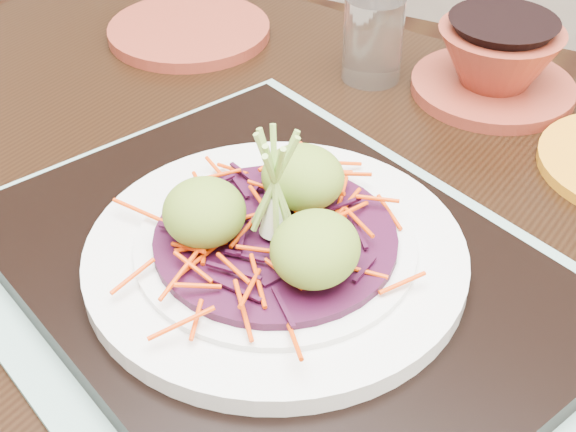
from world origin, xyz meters
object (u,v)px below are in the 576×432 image
at_px(white_plate, 276,253).
at_px(water_glass, 373,39).
at_px(serving_tray, 276,272).
at_px(terracotta_bowl_set, 496,65).
at_px(terracotta_side_plate, 189,31).
at_px(dining_table, 303,306).

xyz_separation_m(white_plate, water_glass, (-0.06, 0.34, 0.01)).
xyz_separation_m(serving_tray, terracotta_bowl_set, (0.07, 0.36, 0.02)).
relative_size(serving_tray, terracotta_side_plate, 2.29).
bearing_deg(white_plate, terracotta_bowl_set, 79.89).
relative_size(serving_tray, white_plate, 1.54).
distance_m(serving_tray, terracotta_side_plate, 0.44).
distance_m(dining_table, terracotta_side_plate, 0.39).
bearing_deg(serving_tray, water_glass, 123.78).
bearing_deg(terracotta_side_plate, serving_tray, -48.89).
bearing_deg(terracotta_bowl_set, serving_tray, -100.11).
bearing_deg(terracotta_side_plate, white_plate, -48.89).
distance_m(dining_table, terracotta_bowl_set, 0.33).
xyz_separation_m(dining_table, white_plate, (0.01, -0.07, 0.13)).
relative_size(dining_table, terracotta_side_plate, 6.48).
height_order(dining_table, terracotta_bowl_set, terracotta_bowl_set).
bearing_deg(white_plate, water_glass, 100.34).
relative_size(white_plate, water_glass, 3.13).
bearing_deg(dining_table, white_plate, -72.57).
bearing_deg(terracotta_bowl_set, terracotta_side_plate, -174.88).
height_order(terracotta_side_plate, terracotta_bowl_set, terracotta_bowl_set).
bearing_deg(serving_tray, terracotta_side_plate, 154.55).
relative_size(dining_table, terracotta_bowl_set, 6.74).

